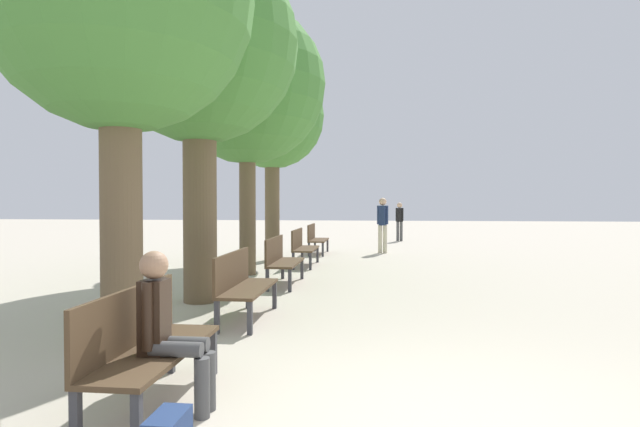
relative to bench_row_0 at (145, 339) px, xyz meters
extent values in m
cube|color=#4C3823|center=(0.10, 0.00, -0.10)|extent=(0.50, 1.61, 0.04)
cube|color=#4C3823|center=(-0.13, 0.00, 0.16)|extent=(0.04, 1.61, 0.48)
cube|color=#38383D|center=(0.31, -0.76, -0.32)|extent=(0.06, 0.06, 0.41)
cube|color=#38383D|center=(0.31, 0.76, -0.32)|extent=(0.06, 0.06, 0.41)
cube|color=#38383D|center=(-0.10, -0.76, -0.32)|extent=(0.06, 0.06, 0.41)
cube|color=#38383D|center=(-0.10, 0.76, -0.32)|extent=(0.06, 0.06, 0.41)
cube|color=#4C3823|center=(0.10, 2.90, -0.10)|extent=(0.50, 1.61, 0.04)
cube|color=#4C3823|center=(-0.13, 2.90, 0.16)|extent=(0.04, 1.61, 0.48)
cube|color=#38383D|center=(0.31, 2.15, -0.32)|extent=(0.06, 0.06, 0.41)
cube|color=#38383D|center=(0.31, 3.66, -0.32)|extent=(0.06, 0.06, 0.41)
cube|color=#38383D|center=(-0.10, 2.15, -0.32)|extent=(0.06, 0.06, 0.41)
cube|color=#38383D|center=(-0.10, 3.66, -0.32)|extent=(0.06, 0.06, 0.41)
cube|color=#4C3823|center=(0.10, 5.81, -0.10)|extent=(0.50, 1.61, 0.04)
cube|color=#4C3823|center=(-0.13, 5.81, 0.16)|extent=(0.04, 1.61, 0.48)
cube|color=#38383D|center=(0.31, 5.05, -0.32)|extent=(0.06, 0.06, 0.41)
cube|color=#38383D|center=(0.31, 6.57, -0.32)|extent=(0.06, 0.06, 0.41)
cube|color=#38383D|center=(-0.10, 5.05, -0.32)|extent=(0.06, 0.06, 0.41)
cube|color=#38383D|center=(-0.10, 6.57, -0.32)|extent=(0.06, 0.06, 0.41)
cube|color=#4C3823|center=(0.10, 8.71, -0.10)|extent=(0.50, 1.61, 0.04)
cube|color=#4C3823|center=(-0.13, 8.71, 0.16)|extent=(0.04, 1.61, 0.48)
cube|color=#38383D|center=(0.31, 7.96, -0.32)|extent=(0.06, 0.06, 0.41)
cube|color=#38383D|center=(0.31, 9.47, -0.32)|extent=(0.06, 0.06, 0.41)
cube|color=#38383D|center=(-0.10, 7.96, -0.32)|extent=(0.06, 0.06, 0.41)
cube|color=#38383D|center=(-0.10, 9.47, -0.32)|extent=(0.06, 0.06, 0.41)
cube|color=#4C3823|center=(0.10, 11.62, -0.10)|extent=(0.50, 1.61, 0.04)
cube|color=#4C3823|center=(-0.13, 11.62, 0.16)|extent=(0.04, 1.61, 0.48)
cube|color=#38383D|center=(0.31, 10.86, -0.32)|extent=(0.06, 0.06, 0.41)
cube|color=#38383D|center=(0.31, 12.38, -0.32)|extent=(0.06, 0.06, 0.41)
cube|color=#38383D|center=(-0.10, 10.86, -0.32)|extent=(0.06, 0.06, 0.41)
cube|color=#38383D|center=(-0.10, 12.38, -0.32)|extent=(0.06, 0.06, 0.41)
cylinder|color=brown|center=(-0.99, 1.52, 1.00)|extent=(0.45, 0.45, 3.06)
cylinder|color=brown|center=(-0.99, 4.04, 1.11)|extent=(0.54, 0.54, 3.28)
sphere|color=#478438|center=(-0.99, 4.04, 3.63)|extent=(3.19, 3.19, 3.19)
cylinder|color=brown|center=(-0.99, 7.09, 1.10)|extent=(0.36, 0.36, 3.25)
sphere|color=#478438|center=(-0.99, 7.09, 3.68)|extent=(3.48, 3.48, 3.48)
cylinder|color=brown|center=(-0.99, 9.81, 1.06)|extent=(0.40, 0.40, 3.18)
sphere|color=#478438|center=(-0.99, 9.81, 3.45)|extent=(2.87, 2.87, 2.87)
cylinder|color=#4C4C4C|center=(0.33, -0.17, -0.02)|extent=(0.40, 0.12, 0.12)
cylinder|color=#4C4C4C|center=(0.53, -0.17, -0.30)|extent=(0.12, 0.12, 0.45)
cylinder|color=#4C4C4C|center=(0.33, -0.03, -0.02)|extent=(0.40, 0.12, 0.12)
cylinder|color=#4C4C4C|center=(0.53, -0.03, -0.30)|extent=(0.12, 0.12, 0.45)
cube|color=black|center=(0.13, -0.10, 0.21)|extent=(0.18, 0.22, 0.57)
cylinder|color=black|center=(0.13, -0.22, 0.24)|extent=(0.08, 0.08, 0.51)
cylinder|color=black|center=(0.13, 0.02, 0.24)|extent=(0.08, 0.08, 0.51)
sphere|color=#A37A5B|center=(0.13, -0.10, 0.60)|extent=(0.22, 0.22, 0.22)
cylinder|color=#4C4C4C|center=(2.79, 17.05, -0.13)|extent=(0.12, 0.12, 0.80)
cylinder|color=#4C4C4C|center=(2.93, 17.05, -0.13)|extent=(0.12, 0.12, 0.80)
cube|color=black|center=(2.86, 17.05, 0.56)|extent=(0.28, 0.28, 0.57)
cylinder|color=black|center=(2.74, 17.05, 0.57)|extent=(0.08, 0.08, 0.54)
cylinder|color=black|center=(2.98, 17.05, 0.57)|extent=(0.08, 0.08, 0.54)
sphere|color=tan|center=(2.86, 17.05, 0.96)|extent=(0.22, 0.22, 0.22)
cylinder|color=beige|center=(2.00, 12.12, -0.09)|extent=(0.13, 0.13, 0.88)
cylinder|color=beige|center=(2.16, 12.12, -0.09)|extent=(0.13, 0.13, 0.88)
cube|color=navy|center=(2.08, 12.12, 0.66)|extent=(0.26, 0.29, 0.62)
cylinder|color=navy|center=(1.95, 12.12, 0.68)|extent=(0.09, 0.09, 0.59)
cylinder|color=navy|center=(2.21, 12.12, 0.68)|extent=(0.09, 0.09, 0.59)
sphere|color=tan|center=(2.08, 12.12, 1.10)|extent=(0.24, 0.24, 0.24)
camera|label=1|loc=(1.80, -3.74, 1.09)|focal=28.00mm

